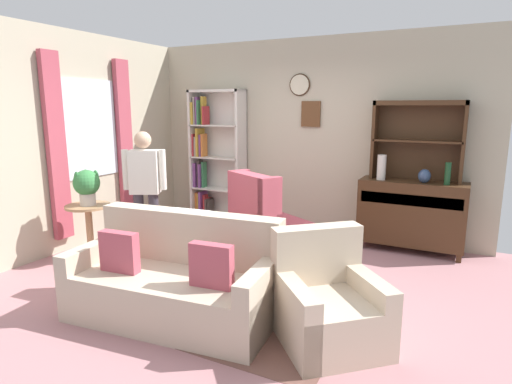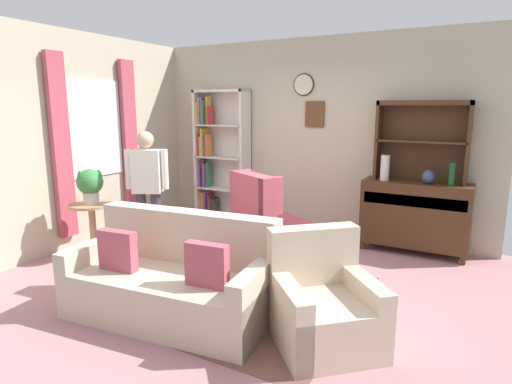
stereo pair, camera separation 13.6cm
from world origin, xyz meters
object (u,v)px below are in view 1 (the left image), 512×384
at_px(armchair_floral, 328,307).
at_px(wingback_chair, 265,225).
at_px(bottle_wine, 448,174).
at_px(couch_floral, 176,283).
at_px(potted_plant_large, 87,184).
at_px(potted_plant_small, 126,239).
at_px(sideboard_hutch, 418,130).
at_px(vase_round, 424,176).
at_px(sideboard, 411,213).
at_px(vase_tall, 382,167).
at_px(plant_stand, 89,226).
at_px(book_stack, 253,240).
at_px(bookshelf, 213,159).
at_px(person_reading, 145,186).
at_px(coffee_table, 250,252).

distance_m(armchair_floral, wingback_chair, 2.10).
relative_size(bottle_wine, couch_floral, 0.15).
bearing_deg(potted_plant_large, potted_plant_small, 67.64).
xyz_separation_m(sideboard_hutch, vase_round, (0.13, -0.18, -0.55)).
bearing_deg(wingback_chair, potted_plant_large, -147.00).
bearing_deg(potted_plant_small, vase_round, 26.10).
bearing_deg(armchair_floral, sideboard, 83.79).
xyz_separation_m(vase_tall, plant_stand, (-3.03, -2.04, -0.66)).
relative_size(sideboard, potted_plant_large, 3.05).
bearing_deg(potted_plant_large, wingback_chair, 33.00).
distance_m(potted_plant_small, book_stack, 1.91).
bearing_deg(bookshelf, sideboard, -1.60).
bearing_deg(armchair_floral, couch_floral, -170.85).
distance_m(bookshelf, armchair_floral, 3.92).
bearing_deg(bottle_wine, potted_plant_small, -155.84).
height_order(bottle_wine, plant_stand, bottle_wine).
bearing_deg(couch_floral, book_stack, 75.15).
bearing_deg(couch_floral, vase_round, 57.43).
distance_m(vase_round, person_reading, 3.42).
height_order(vase_round, plant_stand, vase_round).
xyz_separation_m(bottle_wine, couch_floral, (-2.00, -2.70, -0.74)).
height_order(plant_stand, coffee_table, plant_stand).
relative_size(plant_stand, coffee_table, 0.86).
bearing_deg(potted_plant_large, person_reading, 33.17).
distance_m(wingback_chair, potted_plant_large, 2.20).
distance_m(sideboard_hutch, couch_floral, 3.55).
xyz_separation_m(vase_round, plant_stand, (-3.55, -2.06, -0.58)).
height_order(couch_floral, potted_plant_large, potted_plant_large).
bearing_deg(vase_round, potted_plant_large, -149.79).
relative_size(armchair_floral, potted_plant_small, 3.57).
relative_size(potted_plant_small, book_stack, 1.45).
relative_size(armchair_floral, plant_stand, 1.57).
xyz_separation_m(potted_plant_large, book_stack, (2.06, 0.32, -0.47)).
relative_size(bookshelf, armchair_floral, 1.94).
height_order(potted_plant_large, coffee_table, potted_plant_large).
bearing_deg(sideboard, book_stack, -126.77).
distance_m(bookshelf, plant_stand, 2.32).
bearing_deg(armchair_floral, wingback_chair, 129.71).
bearing_deg(sideboard, wingback_chair, -149.20).
xyz_separation_m(bookshelf, coffee_table, (1.71, -1.98, -0.68)).
xyz_separation_m(vase_round, coffee_table, (-1.47, -1.82, -0.65)).
height_order(plant_stand, potted_plant_large, potted_plant_large).
bearing_deg(bottle_wine, wingback_chair, -156.43).
bearing_deg(potted_plant_large, vase_tall, 34.15).
relative_size(wingback_chair, potted_plant_large, 2.53).
height_order(wingback_chair, plant_stand, wingback_chair).
bearing_deg(wingback_chair, plant_stand, -147.30).
relative_size(wingback_chair, book_stack, 5.15).
bearing_deg(sideboard, vase_round, -27.17).
bearing_deg(armchair_floral, bottle_wine, 74.93).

